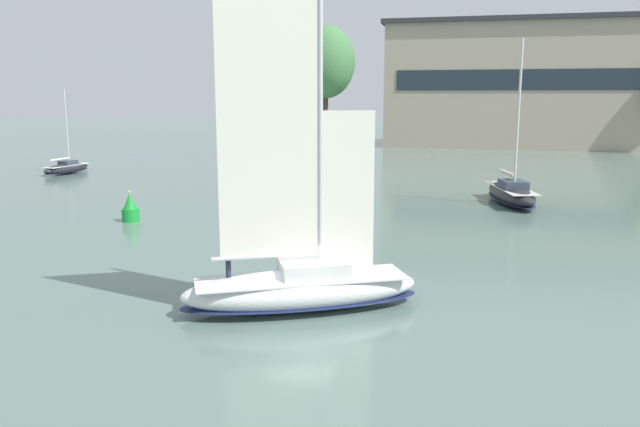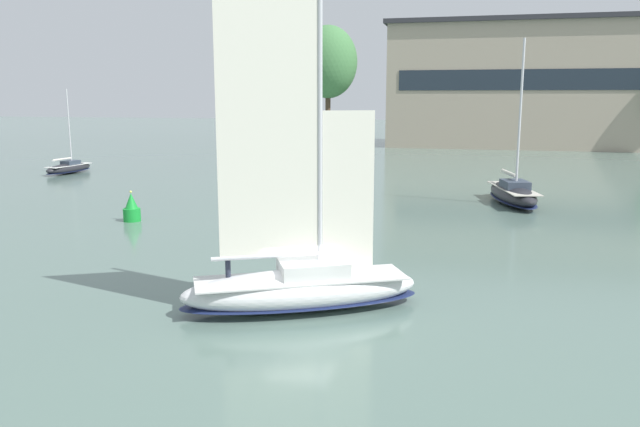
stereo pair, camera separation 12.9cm
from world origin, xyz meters
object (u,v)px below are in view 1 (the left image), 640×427
tree_shore_left (326,62)px  sailboat_moored_near_marina (66,168)px  channel_buoy (130,209)px  sailboat_moored_far_slip (511,193)px  sailboat_main (302,284)px

tree_shore_left → sailboat_moored_near_marina: tree_shore_left is taller
tree_shore_left → channel_buoy: tree_shore_left is taller
tree_shore_left → sailboat_moored_far_slip: tree_shore_left is taller
sailboat_moored_far_slip → channel_buoy: sailboat_moored_far_slip is taller
sailboat_moored_near_marina → channel_buoy: (20.18, -21.74, 0.20)m
tree_shore_left → sailboat_moored_near_marina: 47.11m
tree_shore_left → sailboat_main: tree_shore_left is taller
sailboat_moored_near_marina → sailboat_moored_far_slip: 45.73m
sailboat_main → sailboat_moored_near_marina: size_ratio=1.43×
sailboat_main → sailboat_moored_far_slip: (9.26, 27.06, -0.19)m
sailboat_main → sailboat_moored_far_slip: size_ratio=1.04×
sailboat_moored_near_marina → channel_buoy: size_ratio=4.37×
tree_shore_left → channel_buoy: bearing=-88.7°
sailboat_main → sailboat_moored_far_slip: 28.60m
sailboat_moored_near_marina → sailboat_moored_far_slip: sailboat_moored_far_slip is taller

